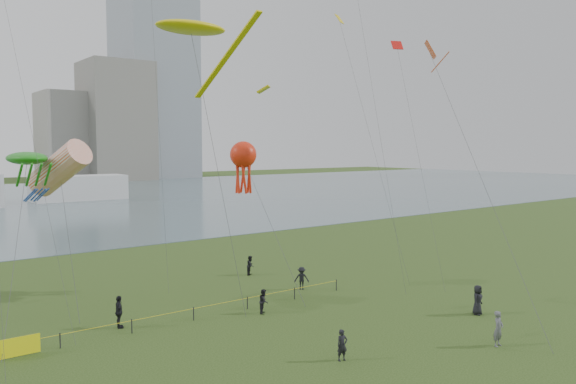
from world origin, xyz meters
TOP-DOWN VIEW (x-y plane):
  - ground_plane at (0.00, 0.00)m, footprint 400.00×400.00m
  - lake at (0.00, 100.00)m, footprint 400.00×120.00m
  - tower at (62.00, 168.00)m, footprint 24.00×24.00m
  - building_mid at (46.00, 162.00)m, footprint 20.00×20.00m
  - building_low at (32.00, 168.00)m, footprint 16.00×18.00m
  - pavilion_right at (14.00, 98.00)m, footprint 18.00×7.00m
  - fence at (-11.10, 13.18)m, footprint 24.07×0.07m
  - kite_flyer at (6.01, -0.93)m, footprint 0.77×0.57m
  - spectator_a at (-0.63, 11.76)m, footprint 0.97×0.97m
  - spectator_b at (5.13, 15.00)m, footprint 1.28×1.19m
  - spectator_c at (-9.21, 14.55)m, footprint 0.73×1.23m
  - spectator_d at (10.17, 3.17)m, footprint 1.06×0.82m
  - spectator_f at (-2.14, 2.69)m, footprint 0.65×0.50m
  - spectator_g at (4.75, 21.43)m, footprint 1.01×0.98m
  - kite_stingray at (-3.98, 14.77)m, footprint 4.71×9.95m
  - kite_windsock at (-10.54, 21.18)m, footprint 4.32×6.99m
  - kite_creature at (-12.55, 21.10)m, footprint 4.56×10.41m
  - kite_octopus at (1.73, 17.76)m, footprint 1.98×7.65m
  - kite_delta at (12.16, 8.40)m, footprint 5.96×13.29m

SIDE VIEW (x-z plane):
  - ground_plane at x=0.00m, z-range 0.00..0.00m
  - lake at x=0.00m, z-range -0.02..0.06m
  - fence at x=-11.10m, z-range 0.03..1.08m
  - spectator_a at x=-0.63m, z-range 0.00..1.59m
  - spectator_f at x=-2.14m, z-range 0.00..1.60m
  - spectator_g at x=4.75m, z-range 0.00..1.64m
  - spectator_b at x=5.13m, z-range 0.00..1.73m
  - spectator_d at x=10.17m, z-range 0.00..1.92m
  - kite_flyer at x=6.01m, z-range 0.00..1.93m
  - spectator_c at x=-9.21m, z-range 0.00..1.96m
  - pavilion_right at x=14.00m, z-range 0.00..5.00m
  - kite_windsock at x=-10.54m, z-range 3.70..15.04m
  - kite_creature at x=-12.55m, z-range 4.79..15.29m
  - kite_octopus at x=1.73m, z-range 4.51..15.73m
  - building_low at x=32.00m, z-range 0.00..28.00m
  - kite_delta at x=12.16m, z-range 7.58..26.07m
  - kite_stingray at x=-3.98m, z-range 8.88..27.57m
  - building_mid at x=46.00m, z-range 0.00..38.00m
  - tower at x=62.00m, z-range 0.00..120.00m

